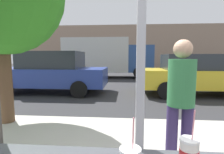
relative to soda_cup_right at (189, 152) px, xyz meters
The scene contains 9 objects.
ground_plane 8.19m from the soda_cup_right, 91.71° to the left, with size 60.00×60.00×0.00m, color #2D2D30.
sidewalk_strip 2.00m from the soda_cup_right, 98.01° to the left, with size 16.00×2.80×0.10m, color #B2ADA3.
window_wall 0.88m from the soda_cup_right, 140.16° to the left, with size 2.82×0.20×2.90m.
building_facade_far 24.06m from the soda_cup_right, 90.58° to the left, with size 28.00×1.20×5.83m, color gray.
soda_cup_right is the anchor object (origin of this frame).
parked_car_blue 7.34m from the soda_cup_right, 118.63° to the left, with size 4.70×2.05×1.76m.
parked_car_yellow 6.87m from the soda_cup_right, 69.59° to the left, with size 4.23×2.02×1.63m.
box_truck 12.47m from the soda_cup_right, 98.27° to the left, with size 6.46×2.44×2.88m.
pedestrian 1.30m from the soda_cup_right, 75.17° to the left, with size 0.32×0.32×1.63m.
Camera 1 is at (-0.09, -1.02, 1.53)m, focal length 28.41 mm.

